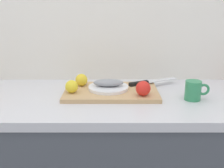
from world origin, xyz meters
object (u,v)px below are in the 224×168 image
chef_knife (148,82)px  coffee_mug_1 (195,90)px  cutting_board (112,92)px  fish_fillet (109,83)px  white_plate (109,88)px  lemon_0 (73,87)px

chef_knife → coffee_mug_1: coffee_mug_1 is taller
cutting_board → coffee_mug_1: coffee_mug_1 is taller
cutting_board → chef_knife: bearing=28.3°
cutting_board → fish_fillet: size_ratio=3.06×
cutting_board → white_plate: size_ratio=2.29×
fish_fillet → coffee_mug_1: (0.40, -0.10, -0.01)m
white_plate → coffee_mug_1: 0.41m
coffee_mug_1 → cutting_board: bearing=167.1°
cutting_board → fish_fillet: fish_fillet is taller
white_plate → coffee_mug_1: size_ratio=1.75×
cutting_board → fish_fillet: bearing=137.9°
fish_fillet → lemon_0: lemon_0 is taller
coffee_mug_1 → lemon_0: bearing=175.8°
fish_fillet → chef_knife: 0.23m
white_plate → fish_fillet: bearing=0.0°
coffee_mug_1 → white_plate: bearing=165.9°
chef_knife → white_plate: bearing=177.8°
lemon_0 → white_plate: bearing=18.4°
white_plate → chef_knife: chef_knife is taller
fish_fillet → lemon_0: (-0.17, -0.06, -0.00)m
fish_fillet → lemon_0: 0.18m
lemon_0 → coffee_mug_1: 0.57m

